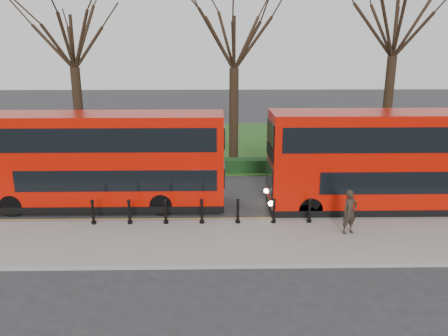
{
  "coord_description": "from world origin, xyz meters",
  "views": [
    {
      "loc": [
        0.84,
        -18.18,
        7.16
      ],
      "look_at": [
        1.19,
        0.5,
        2.0
      ],
      "focal_mm": 35.0,
      "sensor_mm": 36.0,
      "label": 1
    }
  ],
  "objects_px": {
    "bus_lead": "(103,161)",
    "bus_rear": "(396,162)",
    "bollard_row": "(202,212)",
    "pedestrian": "(350,212)"
  },
  "relations": [
    {
      "from": "bollard_row",
      "to": "bus_rear",
      "type": "xyz_separation_m",
      "value": [
        8.59,
        1.75,
        1.61
      ]
    },
    {
      "from": "bus_lead",
      "to": "bus_rear",
      "type": "relative_size",
      "value": 0.97
    },
    {
      "from": "bollard_row",
      "to": "bus_rear",
      "type": "height_order",
      "value": "bus_rear"
    },
    {
      "from": "bus_lead",
      "to": "bus_rear",
      "type": "distance_m",
      "value": 13.13
    },
    {
      "from": "bollard_row",
      "to": "bus_rear",
      "type": "relative_size",
      "value": 0.8
    },
    {
      "from": "bus_lead",
      "to": "bus_rear",
      "type": "xyz_separation_m",
      "value": [
        13.11,
        -0.65,
        0.07
      ]
    },
    {
      "from": "bus_lead",
      "to": "bus_rear",
      "type": "height_order",
      "value": "bus_rear"
    },
    {
      "from": "bollard_row",
      "to": "pedestrian",
      "type": "distance_m",
      "value": 5.88
    },
    {
      "from": "bollard_row",
      "to": "pedestrian",
      "type": "height_order",
      "value": "pedestrian"
    },
    {
      "from": "bollard_row",
      "to": "pedestrian",
      "type": "xyz_separation_m",
      "value": [
        5.76,
        -1.12,
        0.38
      ]
    }
  ]
}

